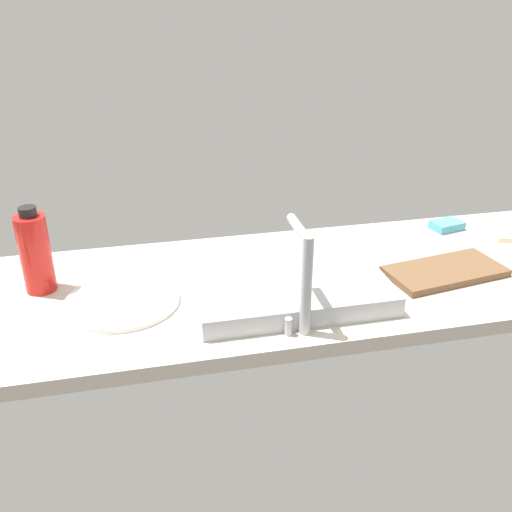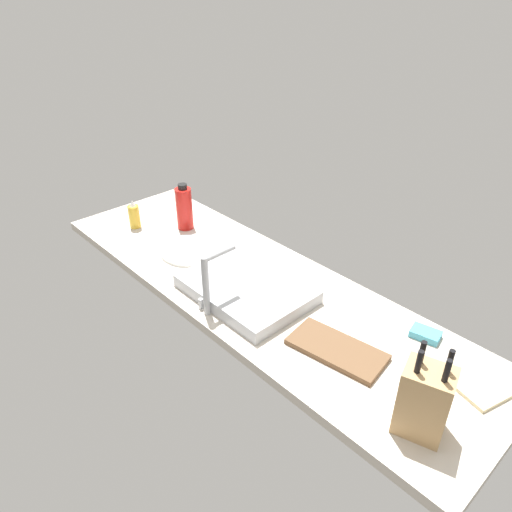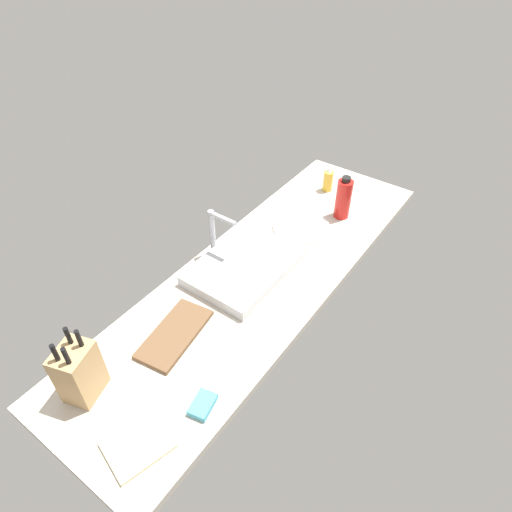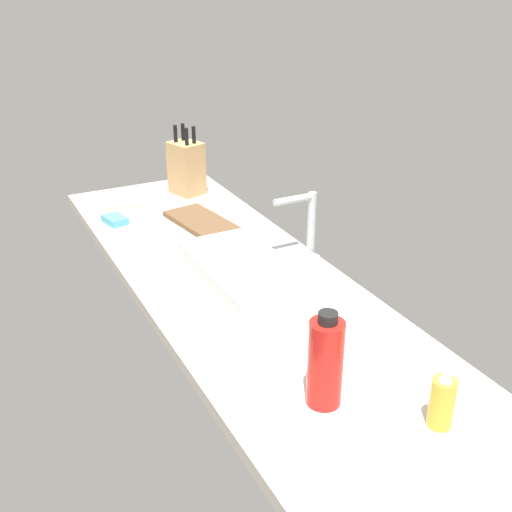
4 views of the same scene
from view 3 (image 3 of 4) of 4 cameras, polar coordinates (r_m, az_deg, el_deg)
countertop_slab at (r=179.30cm, az=0.70°, el=-2.61°), size 187.95×56.64×3.50cm
sink_basin at (r=177.56cm, az=-1.51°, el=-1.33°), size 44.35×32.03×4.72cm
faucet at (r=178.70cm, az=-5.29°, el=3.37°), size 5.50×13.53×22.14cm
knife_block at (r=145.46cm, az=-22.00°, el=-13.75°), size 14.22×12.72×26.13cm
cutting_board at (r=158.33cm, az=-10.50°, el=-9.92°), size 31.22×18.50×1.80cm
soap_bottle at (r=226.65cm, az=9.33°, el=9.69°), size 4.88×4.88×13.20cm
water_bottle at (r=206.52cm, az=11.28°, el=7.33°), size 7.17×7.17×21.03cm
dinner_plate at (r=201.59cm, az=5.86°, el=3.82°), size 25.89×25.89×1.20cm
dish_towel at (r=139.21cm, az=-15.07°, el=-22.55°), size 20.83×18.92×1.20cm
dish_sponge at (r=141.10cm, az=-6.94°, el=-18.60°), size 10.09×7.81×2.40cm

